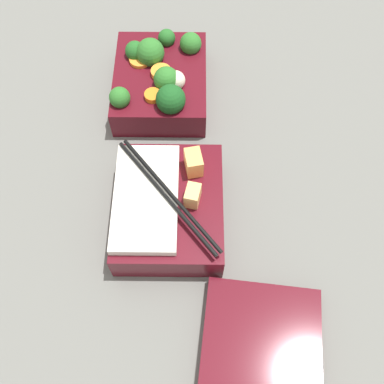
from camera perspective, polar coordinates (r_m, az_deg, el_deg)
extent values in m
plane|color=slate|center=(0.68, -4.94, 4.83)|extent=(3.00, 3.00, 0.00)
cube|color=#510F19|center=(0.73, -4.00, 13.63)|extent=(0.17, 0.14, 0.05)
sphere|color=#236023|center=(0.75, -3.24, 18.96)|extent=(0.03, 0.03, 0.03)
sphere|color=#2D7028|center=(0.72, -5.32, 17.23)|extent=(0.04, 0.04, 0.04)
sphere|color=#236023|center=(0.73, -7.23, 17.34)|extent=(0.03, 0.03, 0.03)
sphere|color=#2D7028|center=(0.74, -0.17, 18.34)|extent=(0.03, 0.03, 0.03)
sphere|color=#2D7028|center=(0.68, -3.28, 14.08)|extent=(0.04, 0.04, 0.04)
sphere|color=#2D7028|center=(0.67, -9.17, 11.76)|extent=(0.03, 0.03, 0.03)
sphere|color=#19511E|center=(0.66, -2.73, 11.67)|extent=(0.04, 0.04, 0.04)
cylinder|color=orange|center=(0.70, -3.95, 14.94)|extent=(0.04, 0.04, 0.01)
cylinder|color=orange|center=(0.67, -5.36, 12.11)|extent=(0.04, 0.04, 0.01)
cylinder|color=orange|center=(0.73, -6.62, 16.35)|extent=(0.05, 0.05, 0.01)
sphere|color=beige|center=(0.69, -2.09, 13.99)|extent=(0.03, 0.03, 0.03)
cube|color=#510F19|center=(0.60, -2.92, -2.08)|extent=(0.17, 0.14, 0.05)
cube|color=silver|center=(0.58, -6.00, -0.69)|extent=(0.15, 0.08, 0.01)
cube|color=#F4A356|center=(0.59, 0.21, 3.77)|extent=(0.03, 0.03, 0.03)
cube|color=#EAB266|center=(0.57, 0.09, -0.45)|extent=(0.03, 0.02, 0.03)
cylinder|color=black|center=(0.57, -3.38, -0.51)|extent=(0.16, 0.13, 0.01)
cylinder|color=black|center=(0.57, -2.81, -0.12)|extent=(0.16, 0.13, 0.01)
cube|color=#510F19|center=(0.56, 8.69, -19.94)|extent=(0.18, 0.16, 0.02)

